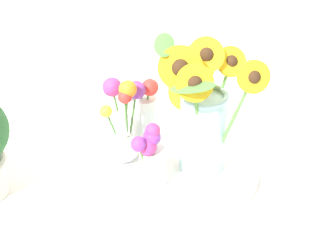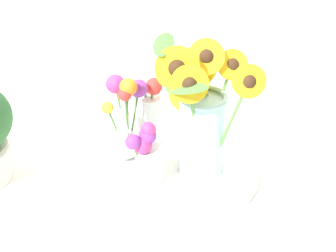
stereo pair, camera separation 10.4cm
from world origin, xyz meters
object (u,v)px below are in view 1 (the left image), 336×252
(vase_bulb_right, at_px, (123,125))
(vase_small_back, at_px, (144,116))
(serving_tray, at_px, (168,166))
(vase_small_center, at_px, (151,157))
(mason_jar_sunflowers, at_px, (202,115))

(vase_bulb_right, xyz_separation_m, vase_small_back, (0.05, 0.06, -0.02))
(vase_bulb_right, bearing_deg, serving_tray, -15.83)
(vase_small_back, bearing_deg, vase_small_center, -89.90)
(mason_jar_sunflowers, bearing_deg, vase_bulb_right, 162.06)
(vase_small_back, bearing_deg, vase_bulb_right, -130.12)
(vase_bulb_right, bearing_deg, vase_small_back, 49.88)
(mason_jar_sunflowers, bearing_deg, vase_small_back, 135.03)
(mason_jar_sunflowers, height_order, vase_bulb_right, mason_jar_sunflowers)
(serving_tray, xyz_separation_m, vase_bulb_right, (-0.10, 0.03, 0.10))
(serving_tray, xyz_separation_m, mason_jar_sunflowers, (0.07, -0.03, 0.15))
(vase_small_back, bearing_deg, mason_jar_sunflowers, -44.97)
(vase_small_center, bearing_deg, serving_tray, 58.38)
(serving_tray, relative_size, vase_small_back, 2.37)
(mason_jar_sunflowers, bearing_deg, serving_tray, 159.17)
(vase_small_center, xyz_separation_m, vase_small_back, (-0.00, 0.16, 0.00))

